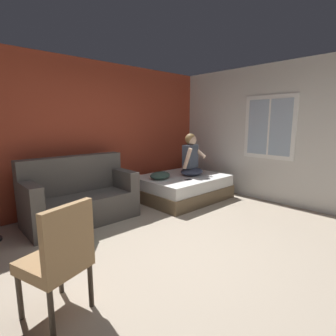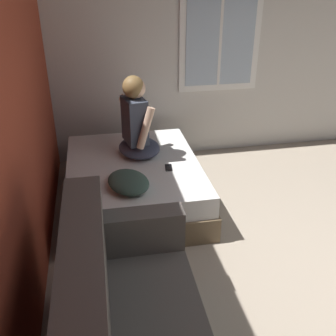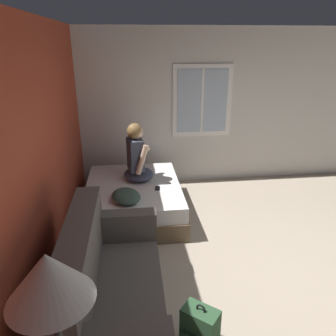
{
  "view_description": "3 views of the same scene",
  "coord_description": "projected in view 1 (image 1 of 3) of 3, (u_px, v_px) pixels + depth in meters",
  "views": [
    {
      "loc": [
        -2.08,
        -2.04,
        1.6
      ],
      "look_at": [
        0.97,
        1.22,
        0.8
      ],
      "focal_mm": 28.0,
      "sensor_mm": 36.0,
      "label": 1
    },
    {
      "loc": [
        -1.92,
        2.0,
        2.35
      ],
      "look_at": [
        0.69,
        1.49,
        0.96
      ],
      "focal_mm": 42.0,
      "sensor_mm": 36.0,
      "label": 2
    },
    {
      "loc": [
        -2.67,
        1.68,
        2.46
      ],
      "look_at": [
        1.0,
        1.23,
        1.02
      ],
      "focal_mm": 35.0,
      "sensor_mm": 36.0,
      "label": 3
    }
  ],
  "objects": [
    {
      "name": "couch",
      "position": [
        80.0,
        197.0,
        4.23
      ],
      "size": [
        1.71,
        0.84,
        1.04
      ],
      "color": "#514C47",
      "rests_on": "ground"
    },
    {
      "name": "wall_side_with_window",
      "position": [
        291.0,
        135.0,
        4.94
      ],
      "size": [
        0.19,
        6.44,
        2.7
      ],
      "color": "silver",
      "rests_on": "ground"
    },
    {
      "name": "bed",
      "position": [
        182.0,
        187.0,
        5.49
      ],
      "size": [
        1.76,
        1.42,
        0.48
      ],
      "color": "brown",
      "rests_on": "ground"
    },
    {
      "name": "throw_pillow",
      "position": [
        160.0,
        175.0,
        5.16
      ],
      "size": [
        0.57,
        0.5,
        0.14
      ],
      "primitive_type": "ellipsoid",
      "rotation": [
        0.0,
        0.0,
        0.33
      ],
      "color": "#385147",
      "rests_on": "bed"
    },
    {
      "name": "backpack",
      "position": [
        82.0,
        228.0,
        3.51
      ],
      "size": [
        0.35,
        0.35,
        0.46
      ],
      "color": "#2D5133",
      "rests_on": "ground"
    },
    {
      "name": "side_chair",
      "position": [
        59.0,
        256.0,
        2.1
      ],
      "size": [
        0.58,
        0.58,
        0.98
      ],
      "color": "#382D23",
      "rests_on": "ground"
    },
    {
      "name": "ground_plane",
      "position": [
        178.0,
        256.0,
        3.15
      ],
      "size": [
        40.0,
        40.0,
        0.0
      ],
      "primitive_type": "plane",
      "color": "tan"
    },
    {
      "name": "person_seated",
      "position": [
        191.0,
        158.0,
        5.46
      ],
      "size": [
        0.6,
        0.54,
        0.88
      ],
      "color": "#383D51",
      "rests_on": "bed"
    },
    {
      "name": "cell_phone",
      "position": [
        188.0,
        180.0,
        5.07
      ],
      "size": [
        0.15,
        0.09,
        0.01
      ],
      "primitive_type": "cube",
      "rotation": [
        0.0,
        0.0,
        4.59
      ],
      "color": "black",
      "rests_on": "bed"
    },
    {
      "name": "wall_back_accent",
      "position": [
        78.0,
        135.0,
        4.78
      ],
      "size": [
        10.87,
        0.16,
        2.7
      ],
      "primitive_type": "cube",
      "color": "#993823",
      "rests_on": "ground"
    }
  ]
}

